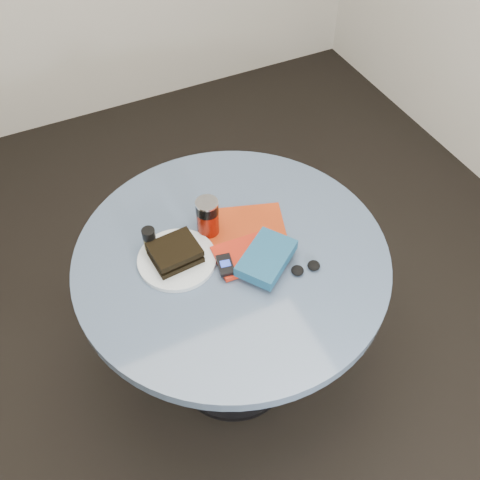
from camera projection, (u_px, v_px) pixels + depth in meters
name	position (u px, v px, depth m)	size (l,w,h in m)	color
ground	(234.00, 366.00, 2.25)	(4.00, 4.00, 0.00)	black
table	(232.00, 284.00, 1.81)	(1.00, 1.00, 0.75)	black
plate	(177.00, 259.00, 1.66)	(0.24, 0.24, 0.02)	silver
sandwich	(175.00, 253.00, 1.63)	(0.15, 0.13, 0.05)	black
soda_can	(208.00, 217.00, 1.69)	(0.09, 0.09, 0.14)	#6C1105
pepper_grinder	(150.00, 240.00, 1.65)	(0.05, 0.05, 0.10)	#433E1D
magazine	(243.00, 229.00, 1.75)	(0.28, 0.21, 0.00)	#992D0D
red_book	(248.00, 254.00, 1.66)	(0.21, 0.14, 0.02)	#AB1F0D
novel	(266.00, 258.00, 1.62)	(0.19, 0.12, 0.04)	navy
mp3_player	(225.00, 265.00, 1.62)	(0.06, 0.09, 0.01)	black
headphones	(306.00, 268.00, 1.63)	(0.10, 0.05, 0.02)	black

